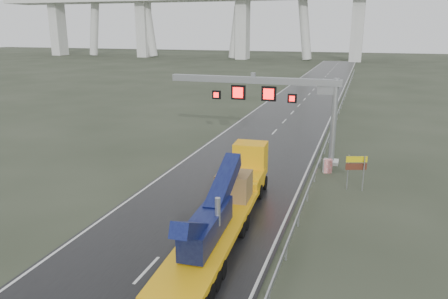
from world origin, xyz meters
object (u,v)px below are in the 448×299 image
(heavy_haul_truck, at_px, (229,197))
(exit_sign_pair, at_px, (356,166))
(striped_barrier, at_px, (327,166))
(sign_gantry, at_px, (277,95))

(heavy_haul_truck, xyz_separation_m, exit_sign_pair, (6.87, 7.76, 0.23))
(heavy_haul_truck, distance_m, striped_barrier, 12.10)
(exit_sign_pair, bearing_deg, striped_barrier, 104.60)
(striped_barrier, bearing_deg, sign_gantry, 128.34)
(sign_gantry, height_order, exit_sign_pair, sign_gantry)
(exit_sign_pair, xyz_separation_m, striped_barrier, (-2.18, 3.34, -1.22))
(sign_gantry, xyz_separation_m, exit_sign_pair, (6.90, -5.87, -3.84))
(heavy_haul_truck, bearing_deg, sign_gantry, 87.01)
(exit_sign_pair, bearing_deg, heavy_haul_truck, -150.04)
(sign_gantry, height_order, heavy_haul_truck, sign_gantry)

